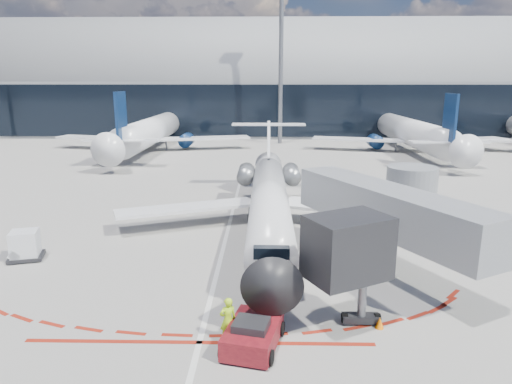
{
  "coord_description": "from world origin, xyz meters",
  "views": [
    {
      "loc": [
        2.6,
        -27.67,
        10.16
      ],
      "look_at": [
        2.01,
        0.89,
        3.16
      ],
      "focal_mm": 32.0,
      "sensor_mm": 36.0,
      "label": 1
    }
  ],
  "objects_px": {
    "pushback_tug": "(253,334)",
    "ramp_worker": "(228,320)",
    "regional_jet": "(269,197)",
    "uld_container": "(25,246)"
  },
  "relations": [
    {
      "from": "regional_jet",
      "to": "ramp_worker",
      "type": "distance_m",
      "value": 14.62
    },
    {
      "from": "uld_container",
      "to": "pushback_tug",
      "type": "bearing_deg",
      "value": -48.86
    },
    {
      "from": "ramp_worker",
      "to": "uld_container",
      "type": "height_order",
      "value": "ramp_worker"
    },
    {
      "from": "regional_jet",
      "to": "ramp_worker",
      "type": "bearing_deg",
      "value": -96.88
    },
    {
      "from": "pushback_tug",
      "to": "ramp_worker",
      "type": "height_order",
      "value": "ramp_worker"
    },
    {
      "from": "pushback_tug",
      "to": "ramp_worker",
      "type": "relative_size",
      "value": 2.58
    },
    {
      "from": "regional_jet",
      "to": "pushback_tug",
      "type": "distance_m",
      "value": 14.93
    },
    {
      "from": "pushback_tug",
      "to": "uld_container",
      "type": "relative_size",
      "value": 2.21
    },
    {
      "from": "regional_jet",
      "to": "uld_container",
      "type": "relative_size",
      "value": 12.25
    },
    {
      "from": "regional_jet",
      "to": "ramp_worker",
      "type": "height_order",
      "value": "regional_jet"
    }
  ]
}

